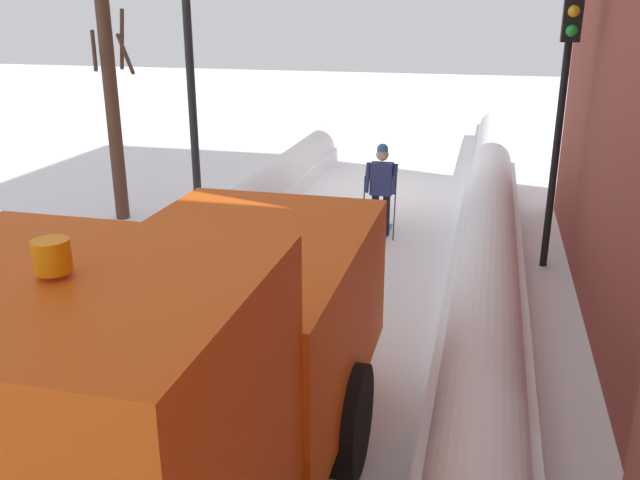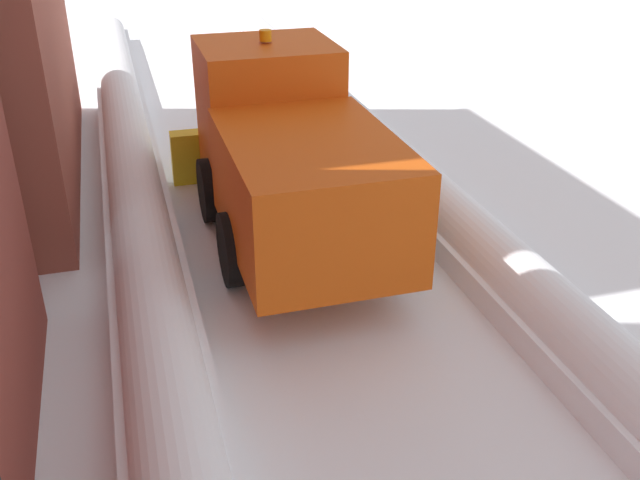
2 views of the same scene
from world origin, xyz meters
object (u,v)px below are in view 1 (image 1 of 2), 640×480
at_px(plow_truck, 182,379).
at_px(street_lamp, 189,56).
at_px(bare_tree_near, 113,109).
at_px(skier, 382,185).
at_px(traffic_light_pole, 566,75).

relative_size(plow_truck, street_lamp, 1.12).
bearing_deg(bare_tree_near, skier, -177.58).
distance_m(plow_truck, traffic_light_pole, 8.11).
height_order(street_lamp, bare_tree_near, street_lamp).
bearing_deg(skier, traffic_light_pole, 160.37).
height_order(plow_truck, traffic_light_pole, traffic_light_pole).
relative_size(skier, street_lamp, 0.34).
xyz_separation_m(plow_truck, skier, (-0.28, -8.27, -0.48)).
xyz_separation_m(skier, street_lamp, (3.70, 0.30, 2.36)).
bearing_deg(bare_tree_near, street_lamp, 177.67).
height_order(plow_truck, skier, plow_truck).
xyz_separation_m(traffic_light_pole, street_lamp, (6.72, -0.77, 0.12)).
xyz_separation_m(skier, traffic_light_pole, (-3.02, 1.08, 2.24)).
relative_size(plow_truck, traffic_light_pole, 1.29).
height_order(skier, bare_tree_near, bare_tree_near).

